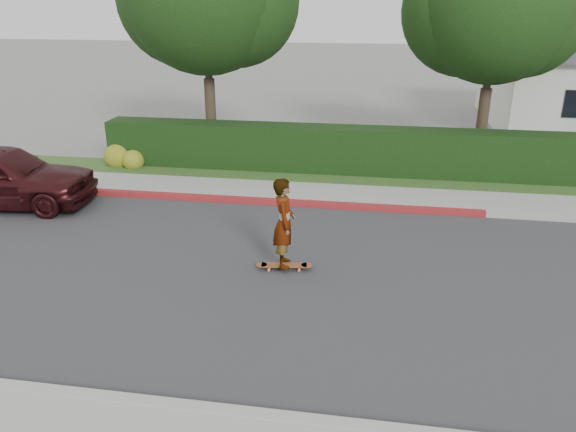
# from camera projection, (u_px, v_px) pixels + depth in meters

# --- Properties ---
(ground) EXTENTS (120.00, 120.00, 0.00)m
(ground) POSITION_uv_depth(u_px,v_px,m) (466.00, 291.00, 10.74)
(ground) COLOR slate
(ground) RESTS_ON ground
(road) EXTENTS (60.00, 8.00, 0.01)m
(road) POSITION_uv_depth(u_px,v_px,m) (466.00, 291.00, 10.74)
(road) COLOR #2D2D30
(road) RESTS_ON ground
(curb_far) EXTENTS (60.00, 0.20, 0.15)m
(curb_far) POSITION_uv_depth(u_px,v_px,m) (445.00, 212.00, 14.48)
(curb_far) COLOR #9E9E99
(curb_far) RESTS_ON ground
(curb_red_section) EXTENTS (12.00, 0.21, 0.15)m
(curb_red_section) POSITION_uv_depth(u_px,v_px,m) (256.00, 201.00, 15.22)
(curb_red_section) COLOR maroon
(curb_red_section) RESTS_ON ground
(sidewalk_far) EXTENTS (60.00, 1.60, 0.12)m
(sidewalk_far) POSITION_uv_depth(u_px,v_px,m) (442.00, 200.00, 15.31)
(sidewalk_far) COLOR gray
(sidewalk_far) RESTS_ON ground
(planting_strip) EXTENTS (60.00, 1.60, 0.10)m
(planting_strip) POSITION_uv_depth(u_px,v_px,m) (437.00, 183.00, 16.79)
(planting_strip) COLOR #2D4C1E
(planting_strip) RESTS_ON ground
(hedge) EXTENTS (15.00, 1.00, 1.50)m
(hedge) POSITION_uv_depth(u_px,v_px,m) (339.00, 151.00, 17.53)
(hedge) COLOR black
(hedge) RESTS_ON ground
(flowering_shrub) EXTENTS (1.40, 1.00, 0.90)m
(flowering_shrub) POSITION_uv_depth(u_px,v_px,m) (123.00, 158.00, 18.30)
(flowering_shrub) COLOR #2D4C19
(flowering_shrub) RESTS_ON ground
(tree_center) EXTENTS (5.66, 4.84, 7.44)m
(tree_center) POSITION_uv_depth(u_px,v_px,m) (495.00, 8.00, 17.16)
(tree_center) COLOR #33261C
(tree_center) RESTS_ON ground
(skateboard) EXTENTS (1.18, 0.39, 0.11)m
(skateboard) POSITION_uv_depth(u_px,v_px,m) (284.00, 265.00, 11.53)
(skateboard) COLOR orange
(skateboard) RESTS_ON ground
(skateboarder) EXTENTS (0.56, 0.75, 1.86)m
(skateboarder) POSITION_uv_depth(u_px,v_px,m) (284.00, 223.00, 11.19)
(skateboarder) COLOR white
(skateboarder) RESTS_ON skateboard
(car_maroon) EXTENTS (5.07, 2.46, 1.67)m
(car_maroon) POSITION_uv_depth(u_px,v_px,m) (0.00, 176.00, 14.82)
(car_maroon) COLOR #3A1214
(car_maroon) RESTS_ON ground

